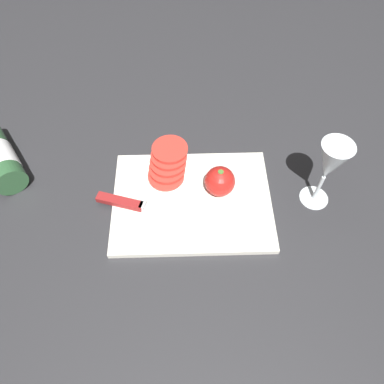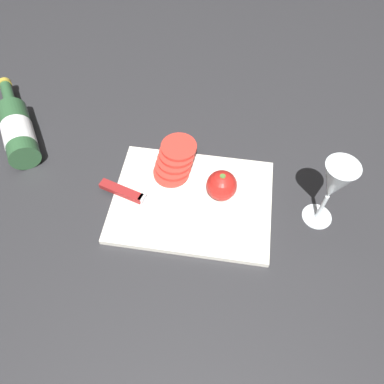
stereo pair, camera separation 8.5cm
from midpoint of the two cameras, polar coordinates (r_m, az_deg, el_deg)
name	(u,v)px [view 1 (the left image)]	position (r m, az deg, el deg)	size (l,w,h in m)	color
ground_plane	(159,206)	(0.88, -7.76, -2.27)	(3.00, 3.00, 0.00)	#28282B
cutting_board	(192,201)	(0.88, -2.75, -1.57)	(0.37, 0.28, 0.01)	silver
wine_glass	(330,165)	(0.82, 17.57, 3.81)	(0.07, 0.07, 0.19)	silver
whole_tomato	(220,181)	(0.85, 1.46, 1.45)	(0.07, 0.07, 0.07)	red
knife	(129,203)	(0.88, -12.28, -1.80)	(0.26, 0.10, 0.01)	silver
tomato_slice_stack_near	(168,163)	(0.91, -6.35, 4.30)	(0.10, 0.14, 0.04)	red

